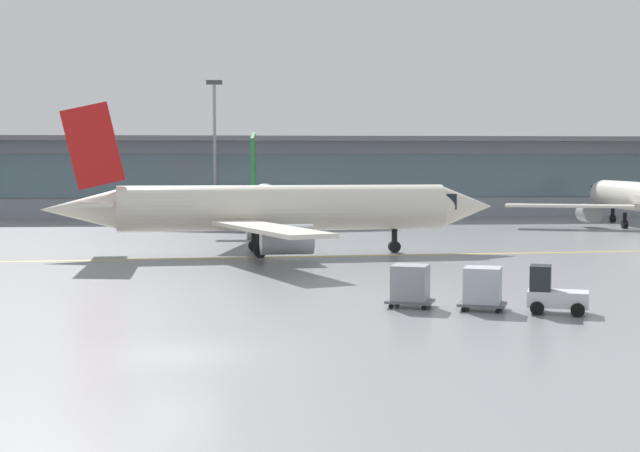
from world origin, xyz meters
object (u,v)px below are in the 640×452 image
object	(u,v)px
gate_airplane_1	(260,201)
apron_light_mast_1	(215,144)
cargo_dolly_lead	(483,287)
cargo_dolly_trailing	(410,284)
gate_airplane_2	(640,198)
baggage_tug	(553,293)
taxiing_regional_jet	(278,209)

from	to	relation	value
gate_airplane_1	apron_light_mast_1	distance (m)	15.61
cargo_dolly_lead	cargo_dolly_trailing	size ratio (longest dim) A/B	1.00
gate_airplane_2	baggage_tug	bearing A→B (deg)	155.74
baggage_tug	cargo_dolly_trailing	xyz separation A→B (m)	(-5.93, 2.21, 0.16)
baggage_tug	apron_light_mast_1	distance (m)	68.63
gate_airplane_2	cargo_dolly_lead	xyz separation A→B (m)	(-29.08, -49.85, -1.93)
gate_airplane_1	baggage_tug	bearing A→B (deg)	-163.24
cargo_dolly_lead	taxiing_regional_jet	bearing A→B (deg)	128.22
apron_light_mast_1	taxiing_regional_jet	bearing A→B (deg)	-81.74
cargo_dolly_trailing	cargo_dolly_lead	bearing A→B (deg)	-0.00
gate_airplane_2	cargo_dolly_trailing	distance (m)	58.39
gate_airplane_1	gate_airplane_2	bearing A→B (deg)	-88.39
gate_airplane_1	apron_light_mast_1	world-z (taller)	apron_light_mast_1
apron_light_mast_1	cargo_dolly_trailing	bearing A→B (deg)	-80.31
gate_airplane_1	taxiing_regional_jet	bearing A→B (deg)	-174.22
gate_airplane_2	taxiing_regional_jet	world-z (taller)	taxiing_regional_jet
baggage_tug	cargo_dolly_lead	bearing A→B (deg)	180.00
gate_airplane_2	taxiing_regional_jet	bearing A→B (deg)	125.82
cargo_dolly_lead	cargo_dolly_trailing	bearing A→B (deg)	180.00
gate_airplane_2	baggage_tug	xyz separation A→B (m)	(-26.22, -50.91, -2.09)
cargo_dolly_lead	gate_airplane_2	bearing A→B (deg)	80.16
baggage_tug	cargo_dolly_trailing	world-z (taller)	baggage_tug
cargo_dolly_trailing	apron_light_mast_1	world-z (taller)	apron_light_mast_1
cargo_dolly_lead	apron_light_mast_1	xyz separation A→B (m)	(-13.98, 65.03, 7.52)
taxiing_regional_jet	baggage_tug	xyz separation A→B (m)	(11.13, -26.81, -2.34)
taxiing_regional_jet	baggage_tug	distance (m)	29.12
gate_airplane_1	cargo_dolly_lead	size ratio (longest dim) A/B	11.02
gate_airplane_1	cargo_dolly_trailing	size ratio (longest dim) A/B	11.02
baggage_tug	cargo_dolly_trailing	bearing A→B (deg)	180.00
baggage_tug	apron_light_mast_1	bearing A→B (deg)	124.70
cargo_dolly_lead	baggage_tug	bearing A→B (deg)	-0.00
gate_airplane_2	apron_light_mast_1	xyz separation A→B (m)	(-43.05, 15.18, 5.59)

